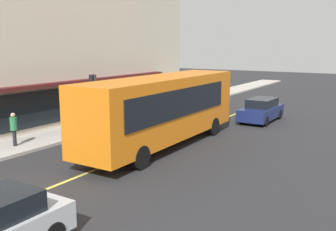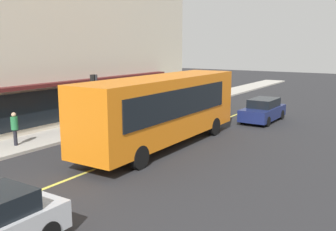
{
  "view_description": "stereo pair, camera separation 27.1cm",
  "coord_description": "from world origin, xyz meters",
  "px_view_note": "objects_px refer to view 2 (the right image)",
  "views": [
    {
      "loc": [
        -13.08,
        -10.33,
        5.01
      ],
      "look_at": [
        2.36,
        -0.65,
        1.6
      ],
      "focal_mm": 40.24,
      "sensor_mm": 36.0,
      "label": 1
    },
    {
      "loc": [
        -12.94,
        -10.56,
        5.01
      ],
      "look_at": [
        2.36,
        -0.65,
        1.6
      ],
      "focal_mm": 40.24,
      "sensor_mm": 36.0,
      "label": 2
    }
  ],
  "objects_px": {
    "bus": "(164,107)",
    "car_yellow": "(205,100)",
    "traffic_light": "(95,89)",
    "pedestrian_near_storefront": "(15,126)",
    "car_navy": "(263,110)"
  },
  "relations": [
    {
      "from": "car_yellow",
      "to": "pedestrian_near_storefront",
      "type": "distance_m",
      "value": 15.55
    },
    {
      "from": "car_yellow",
      "to": "pedestrian_near_storefront",
      "type": "bearing_deg",
      "value": 170.83
    },
    {
      "from": "car_navy",
      "to": "pedestrian_near_storefront",
      "type": "bearing_deg",
      "value": 148.84
    },
    {
      "from": "pedestrian_near_storefront",
      "to": "car_navy",
      "type": "bearing_deg",
      "value": -31.16
    },
    {
      "from": "pedestrian_near_storefront",
      "to": "traffic_light",
      "type": "bearing_deg",
      "value": -8.17
    },
    {
      "from": "bus",
      "to": "car_navy",
      "type": "height_order",
      "value": "bus"
    },
    {
      "from": "bus",
      "to": "car_yellow",
      "type": "bearing_deg",
      "value": 17.13
    },
    {
      "from": "bus",
      "to": "traffic_light",
      "type": "bearing_deg",
      "value": 83.89
    },
    {
      "from": "car_yellow",
      "to": "pedestrian_near_storefront",
      "type": "xyz_separation_m",
      "value": [
        -15.35,
        2.48,
        0.4
      ]
    },
    {
      "from": "traffic_light",
      "to": "pedestrian_near_storefront",
      "type": "bearing_deg",
      "value": 171.83
    },
    {
      "from": "traffic_light",
      "to": "car_navy",
      "type": "bearing_deg",
      "value": -41.27
    },
    {
      "from": "traffic_light",
      "to": "pedestrian_near_storefront",
      "type": "height_order",
      "value": "traffic_light"
    },
    {
      "from": "traffic_light",
      "to": "car_navy",
      "type": "xyz_separation_m",
      "value": [
        8.27,
        -7.26,
        -1.79
      ]
    },
    {
      "from": "traffic_light",
      "to": "pedestrian_near_storefront",
      "type": "distance_m",
      "value": 5.14
    },
    {
      "from": "bus",
      "to": "car_yellow",
      "type": "distance_m",
      "value": 11.58
    }
  ]
}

